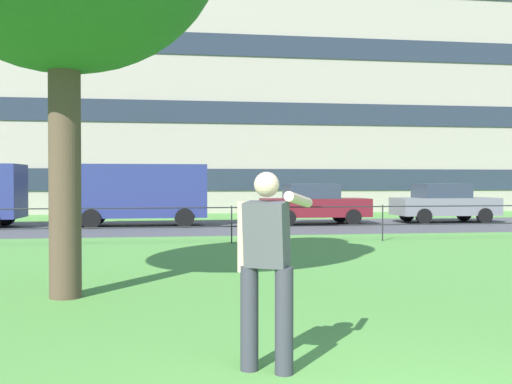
{
  "coord_description": "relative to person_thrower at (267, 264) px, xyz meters",
  "views": [
    {
      "loc": [
        -1.74,
        -3.16,
        1.67
      ],
      "look_at": [
        -0.16,
        7.39,
        1.46
      ],
      "focal_mm": 42.59,
      "sensor_mm": 36.0,
      "label": 1
    }
  ],
  "objects": [
    {
      "name": "car_maroon_far_right",
      "position": [
        4.71,
        17.21,
        -0.17
      ],
      "size": [
        4.03,
        1.87,
        1.54
      ],
      "color": "maroon",
      "rests_on": "ground"
    },
    {
      "name": "apartment_building_background",
      "position": [
        1.98,
        32.4,
        6.06
      ],
      "size": [
        39.57,
        14.35,
        14.0
      ],
      "color": "#ADA393",
      "rests_on": "ground"
    },
    {
      "name": "car_grey_left",
      "position": [
        10.04,
        17.41,
        -0.17
      ],
      "size": [
        4.01,
        1.84,
        1.54
      ],
      "color": "slate",
      "rests_on": "ground"
    },
    {
      "name": "park_fence",
      "position": [
        0.87,
        10.75,
        -0.27
      ],
      "size": [
        33.41,
        0.04,
        1.0
      ],
      "color": "#232328",
      "rests_on": "ground"
    },
    {
      "name": "street_strip",
      "position": [
        0.87,
        16.46,
        -0.94
      ],
      "size": [
        80.0,
        7.15,
        0.01
      ],
      "primitive_type": "cube",
      "color": "#4C4C51",
      "rests_on": "ground"
    },
    {
      "name": "person_thrower",
      "position": [
        0.0,
        0.0,
        0.0
      ],
      "size": [
        0.76,
        0.67,
        1.74
      ],
      "color": "#383842",
      "rests_on": "ground"
    },
    {
      "name": "panel_van_far_left",
      "position": [
        -1.89,
        17.22,
        0.33
      ],
      "size": [
        5.02,
        2.15,
        2.24
      ],
      "color": "navy",
      "rests_on": "ground"
    }
  ]
}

